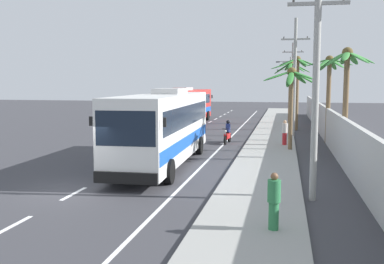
{
  "coord_description": "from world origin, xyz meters",
  "views": [
    {
      "loc": [
        7.69,
        -15.65,
        4.16
      ],
      "look_at": [
        3.19,
        5.88,
        1.7
      ],
      "focal_mm": 41.66,
      "sensor_mm": 36.0,
      "label": 1
    }
  ],
  "objects_px": {
    "utility_pole_mid": "(295,76)",
    "palm_second": "(291,78)",
    "utility_pole_distant": "(290,81)",
    "palm_third": "(297,79)",
    "palm_fourth": "(292,86)",
    "palm_nearest": "(329,81)",
    "coach_bus_far_lane": "(187,105)",
    "motorcycle_beside_bus": "(228,134)",
    "pedestrian_near_kerb": "(285,132)",
    "palm_farthest": "(347,78)",
    "pedestrian_midwalk": "(274,200)",
    "utility_pole_nearest": "(316,78)",
    "coach_bus_foreground": "(164,125)",
    "utility_pole_far": "(292,78)"
  },
  "relations": [
    {
      "from": "palm_nearest",
      "to": "utility_pole_nearest",
      "type": "bearing_deg",
      "value": -96.77
    },
    {
      "from": "utility_pole_mid",
      "to": "palm_second",
      "type": "distance_m",
      "value": 10.46
    },
    {
      "from": "coach_bus_foreground",
      "to": "palm_nearest",
      "type": "bearing_deg",
      "value": 49.02
    },
    {
      "from": "motorcycle_beside_bus",
      "to": "pedestrian_near_kerb",
      "type": "relative_size",
      "value": 1.22
    },
    {
      "from": "palm_nearest",
      "to": "palm_fourth",
      "type": "relative_size",
      "value": 1.18
    },
    {
      "from": "coach_bus_foreground",
      "to": "palm_second",
      "type": "xyz_separation_m",
      "value": [
        6.45,
        23.86,
        2.58
      ]
    },
    {
      "from": "palm_farthest",
      "to": "pedestrian_midwalk",
      "type": "bearing_deg",
      "value": -105.09
    },
    {
      "from": "pedestrian_midwalk",
      "to": "utility_pole_distant",
      "type": "xyz_separation_m",
      "value": [
        0.9,
        60.93,
        3.48
      ]
    },
    {
      "from": "motorcycle_beside_bus",
      "to": "palm_farthest",
      "type": "height_order",
      "value": "palm_farthest"
    },
    {
      "from": "utility_pole_far",
      "to": "palm_third",
      "type": "xyz_separation_m",
      "value": [
        0.28,
        -14.14,
        -0.3
      ]
    },
    {
      "from": "coach_bus_far_lane",
      "to": "palm_farthest",
      "type": "bearing_deg",
      "value": -56.72
    },
    {
      "from": "utility_pole_far",
      "to": "palm_third",
      "type": "relative_size",
      "value": 1.36
    },
    {
      "from": "utility_pole_nearest",
      "to": "palm_fourth",
      "type": "distance_m",
      "value": 11.29
    },
    {
      "from": "utility_pole_distant",
      "to": "palm_farthest",
      "type": "distance_m",
      "value": 48.53
    },
    {
      "from": "palm_third",
      "to": "palm_fourth",
      "type": "relative_size",
      "value": 1.27
    },
    {
      "from": "utility_pole_nearest",
      "to": "utility_pole_distant",
      "type": "bearing_deg",
      "value": 90.36
    },
    {
      "from": "utility_pole_distant",
      "to": "palm_third",
      "type": "distance_m",
      "value": 33.14
    },
    {
      "from": "utility_pole_distant",
      "to": "palm_third",
      "type": "xyz_separation_m",
      "value": [
        0.33,
        -33.14,
        -0.03
      ]
    },
    {
      "from": "coach_bus_far_lane",
      "to": "palm_fourth",
      "type": "distance_m",
      "value": 19.79
    },
    {
      "from": "motorcycle_beside_bus",
      "to": "utility_pole_far",
      "type": "bearing_deg",
      "value": 79.25
    },
    {
      "from": "coach_bus_far_lane",
      "to": "utility_pole_mid",
      "type": "height_order",
      "value": "utility_pole_mid"
    },
    {
      "from": "palm_nearest",
      "to": "palm_second",
      "type": "bearing_deg",
      "value": 100.04
    },
    {
      "from": "coach_bus_foreground",
      "to": "utility_pole_distant",
      "type": "height_order",
      "value": "utility_pole_distant"
    },
    {
      "from": "pedestrian_midwalk",
      "to": "palm_third",
      "type": "xyz_separation_m",
      "value": [
        1.23,
        27.79,
        3.44
      ]
    },
    {
      "from": "palm_nearest",
      "to": "pedestrian_midwalk",
      "type": "bearing_deg",
      "value": -99.04
    },
    {
      "from": "utility_pole_mid",
      "to": "utility_pole_distant",
      "type": "bearing_deg",
      "value": 90.01
    },
    {
      "from": "palm_nearest",
      "to": "palm_farthest",
      "type": "relative_size",
      "value": 1.0
    },
    {
      "from": "motorcycle_beside_bus",
      "to": "palm_fourth",
      "type": "relative_size",
      "value": 0.39
    },
    {
      "from": "utility_pole_mid",
      "to": "utility_pole_far",
      "type": "distance_m",
      "value": 19.0
    },
    {
      "from": "pedestrian_midwalk",
      "to": "utility_pole_nearest",
      "type": "distance_m",
      "value": 5.29
    },
    {
      "from": "palm_fourth",
      "to": "palm_nearest",
      "type": "bearing_deg",
      "value": 60.82
    },
    {
      "from": "motorcycle_beside_bus",
      "to": "palm_nearest",
      "type": "xyz_separation_m",
      "value": [
        6.71,
        1.64,
        3.62
      ]
    },
    {
      "from": "palm_second",
      "to": "palm_third",
      "type": "xyz_separation_m",
      "value": [
        0.51,
        -5.59,
        -0.17
      ]
    },
    {
      "from": "motorcycle_beside_bus",
      "to": "utility_pole_mid",
      "type": "height_order",
      "value": "utility_pole_mid"
    },
    {
      "from": "utility_pole_far",
      "to": "palm_fourth",
      "type": "xyz_separation_m",
      "value": [
        -0.36,
        -26.74,
        -0.78
      ]
    },
    {
      "from": "coach_bus_far_lane",
      "to": "utility_pole_nearest",
      "type": "distance_m",
      "value": 30.24
    },
    {
      "from": "palm_second",
      "to": "motorcycle_beside_bus",
      "type": "bearing_deg",
      "value": -105.67
    },
    {
      "from": "pedestrian_near_kerb",
      "to": "palm_third",
      "type": "bearing_deg",
      "value": 64.27
    },
    {
      "from": "coach_bus_foreground",
      "to": "motorcycle_beside_bus",
      "type": "height_order",
      "value": "coach_bus_foreground"
    },
    {
      "from": "coach_bus_foreground",
      "to": "pedestrian_near_kerb",
      "type": "bearing_deg",
      "value": 51.63
    },
    {
      "from": "utility_pole_mid",
      "to": "coach_bus_far_lane",
      "type": "bearing_deg",
      "value": 138.74
    },
    {
      "from": "coach_bus_far_lane",
      "to": "palm_fourth",
      "type": "bearing_deg",
      "value": -59.08
    },
    {
      "from": "motorcycle_beside_bus",
      "to": "palm_nearest",
      "type": "height_order",
      "value": "palm_nearest"
    },
    {
      "from": "palm_third",
      "to": "utility_pole_far",
      "type": "bearing_deg",
      "value": 91.12
    },
    {
      "from": "coach_bus_far_lane",
      "to": "motorcycle_beside_bus",
      "type": "height_order",
      "value": "coach_bus_far_lane"
    },
    {
      "from": "motorcycle_beside_bus",
      "to": "palm_farthest",
      "type": "relative_size",
      "value": 0.33
    },
    {
      "from": "coach_bus_foreground",
      "to": "pedestrian_midwalk",
      "type": "height_order",
      "value": "coach_bus_foreground"
    },
    {
      "from": "pedestrian_near_kerb",
      "to": "utility_pole_far",
      "type": "height_order",
      "value": "utility_pole_far"
    },
    {
      "from": "palm_fourth",
      "to": "palm_farthest",
      "type": "distance_m",
      "value": 3.9
    },
    {
      "from": "palm_fourth",
      "to": "palm_farthest",
      "type": "xyz_separation_m",
      "value": [
        2.76,
        -2.73,
        0.44
      ]
    }
  ]
}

